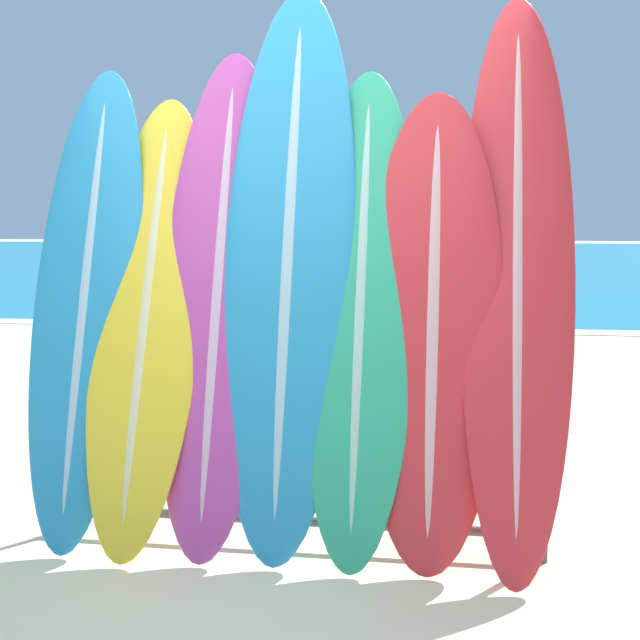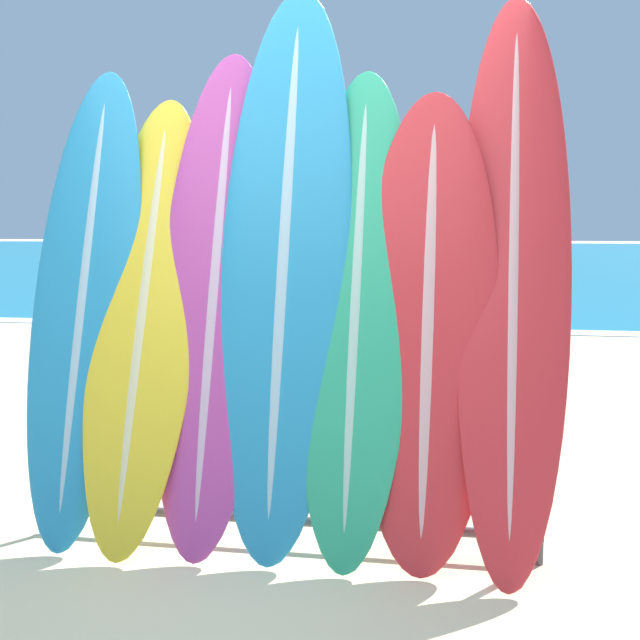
% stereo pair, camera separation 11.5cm
% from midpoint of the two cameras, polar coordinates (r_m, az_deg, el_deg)
% --- Properties ---
extents(ground_plane, '(160.00, 160.00, 0.00)m').
position_cam_midpoint_polar(ground_plane, '(3.60, -8.13, -17.62)').
color(ground_plane, beige).
extents(ocean_water, '(120.00, 60.00, 0.01)m').
position_cam_midpoint_polar(ocean_water, '(41.57, 8.24, 4.06)').
color(ocean_water, teal).
rests_on(ocean_water, ground_plane).
extents(surfboard_rack, '(2.26, 0.04, 0.92)m').
position_cam_midpoint_polar(surfboard_rack, '(4.00, -2.77, -7.59)').
color(surfboard_rack, '#47474C').
rests_on(surfboard_rack, ground_plane).
extents(surfboard_slot_0, '(0.51, 0.74, 2.19)m').
position_cam_midpoint_polar(surfboard_slot_0, '(4.24, -15.48, 1.20)').
color(surfboard_slot_0, teal).
rests_on(surfboard_slot_0, ground_plane).
extents(surfboard_slot_1, '(0.52, 0.84, 2.06)m').
position_cam_midpoint_polar(surfboard_slot_1, '(4.11, -11.77, 0.20)').
color(surfboard_slot_1, yellow).
rests_on(surfboard_slot_1, ground_plane).
extents(surfboard_slot_2, '(0.53, 0.75, 2.26)m').
position_cam_midpoint_polar(surfboard_slot_2, '(4.02, -7.32, 1.59)').
color(surfboard_slot_2, '#B23D8E').
rests_on(surfboard_slot_2, ground_plane).
extents(surfboard_slot_3, '(0.59, 0.79, 2.55)m').
position_cam_midpoint_polar(surfboard_slot_3, '(3.95, -2.84, 3.65)').
color(surfboard_slot_3, teal).
rests_on(surfboard_slot_3, ground_plane).
extents(surfboard_slot_4, '(0.50, 0.73, 2.15)m').
position_cam_midpoint_polar(surfboard_slot_4, '(3.87, 1.77, 0.68)').
color(surfboard_slot_4, '#289E70').
rests_on(surfboard_slot_4, ground_plane).
extents(surfboard_slot_5, '(0.60, 0.61, 2.04)m').
position_cam_midpoint_polar(surfboard_slot_5, '(3.83, 6.39, -0.27)').
color(surfboard_slot_5, red).
rests_on(surfboard_slot_5, ground_plane).
extents(surfboard_slot_6, '(0.49, 1.03, 2.51)m').
position_cam_midpoint_polar(surfboard_slot_6, '(3.90, 11.69, 3.24)').
color(surfboard_slot_6, red).
rests_on(surfboard_slot_6, ground_plane).
extents(person_near_water, '(0.29, 0.26, 1.71)m').
position_cam_midpoint_polar(person_near_water, '(11.03, 8.62, 3.40)').
color(person_near_water, '#A87A5B').
rests_on(person_near_water, ground_plane).
extents(person_mid_beach, '(0.26, 0.30, 1.74)m').
position_cam_midpoint_polar(person_mid_beach, '(8.06, 6.91, 2.58)').
color(person_mid_beach, '#A87A5B').
rests_on(person_mid_beach, ground_plane).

